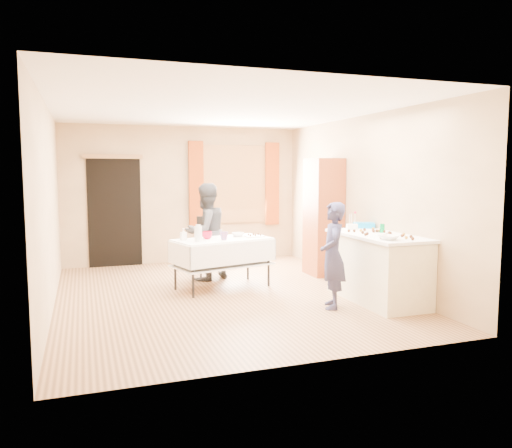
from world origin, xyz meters
name	(u,v)px	position (x,y,z in m)	size (l,w,h in m)	color
floor	(223,295)	(0.00, 0.00, -0.01)	(4.50, 5.50, 0.02)	#9E7047
ceiling	(221,108)	(0.00, 0.00, 2.61)	(4.50, 5.50, 0.02)	white
wall_back	(184,195)	(0.00, 2.76, 1.30)	(4.50, 0.02, 2.60)	tan
wall_front	(305,222)	(0.00, -2.76, 1.30)	(4.50, 0.02, 2.60)	tan
wall_left	(48,207)	(-2.26, 0.00, 1.30)	(0.02, 5.50, 2.60)	tan
wall_right	(363,200)	(2.26, 0.00, 1.30)	(0.02, 5.50, 2.60)	tan
window_frame	(234,184)	(1.00, 2.72, 1.50)	(1.32, 0.06, 1.52)	olive
window_pane	(235,184)	(1.00, 2.71, 1.50)	(1.20, 0.02, 1.40)	white
curtain_left	(196,184)	(0.22, 2.67, 1.50)	(0.28, 0.06, 1.65)	#9A3D10
curtain_right	(272,184)	(1.78, 2.67, 1.50)	(0.28, 0.06, 1.65)	#9A3D10
doorway	(115,212)	(-1.30, 2.73, 1.00)	(0.95, 0.04, 2.00)	black
door_lintel	(113,156)	(-1.30, 2.70, 2.02)	(1.05, 0.06, 0.08)	olive
cabinet	(323,217)	(1.99, 0.80, 0.98)	(0.50, 0.60, 1.96)	brown
counter	(377,268)	(1.89, -1.02, 0.45)	(0.76, 1.61, 0.91)	#ECE5C0
party_table	(223,259)	(0.11, 0.38, 0.45)	(1.58, 1.08, 0.75)	black
chair	(210,257)	(0.16, 1.40, 0.29)	(0.46, 0.46, 0.99)	black
girl	(333,255)	(1.15, -1.14, 0.68)	(0.48, 0.58, 1.36)	#212145
woman	(206,232)	(0.01, 1.03, 0.78)	(0.94, 0.86, 1.56)	black
soda_can	(382,228)	(2.03, -0.89, 0.97)	(0.07, 0.07, 0.12)	#009D47
mixing_bowl	(389,237)	(1.70, -1.55, 0.94)	(0.31, 0.31, 0.06)	white
foam_block	(352,227)	(1.83, -0.44, 0.95)	(0.15, 0.10, 0.08)	white
blue_basket	(364,225)	(2.10, -0.30, 0.95)	(0.30, 0.20, 0.08)	#078CDE
pitcher	(198,234)	(-0.30, 0.19, 0.86)	(0.11, 0.11, 0.22)	silver
cup_red	(207,235)	(-0.12, 0.40, 0.81)	(0.19, 0.19, 0.11)	#B4092A
cup_rainbow	(224,236)	(0.09, 0.23, 0.81)	(0.16, 0.16, 0.12)	red
small_bowl	(238,234)	(0.40, 0.55, 0.78)	(0.25, 0.25, 0.06)	white
pastry_tray	(254,236)	(0.62, 0.41, 0.76)	(0.28, 0.20, 0.02)	white
bottle	(183,234)	(-0.48, 0.40, 0.84)	(0.09, 0.10, 0.17)	white
cake_balls	(382,234)	(1.87, -1.13, 0.93)	(0.51, 1.14, 0.04)	#3F2314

